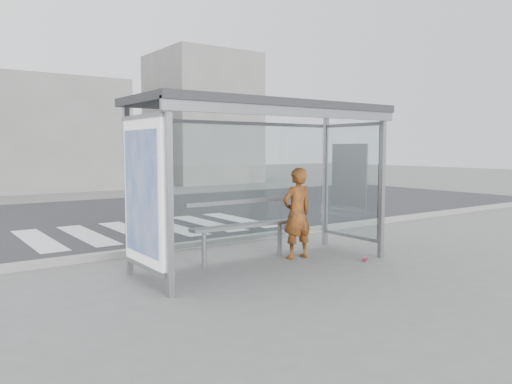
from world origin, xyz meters
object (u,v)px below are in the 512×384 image
(bench, at_px, (243,226))
(soda_can, at_px, (365,259))
(person, at_px, (297,213))
(bus_shelter, at_px, (243,143))

(bench, bearing_deg, soda_can, -37.08)
(person, relative_size, soda_can, 11.81)
(bus_shelter, distance_m, bench, 1.48)
(person, xyz_separation_m, bench, (-0.85, 0.40, -0.18))
(bench, height_order, soda_can, bench)
(soda_can, bearing_deg, bus_shelter, 157.38)
(bench, distance_m, soda_can, 2.13)
(bus_shelter, bearing_deg, person, 1.76)
(soda_can, bearing_deg, bench, 142.92)
(bus_shelter, height_order, person, bus_shelter)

